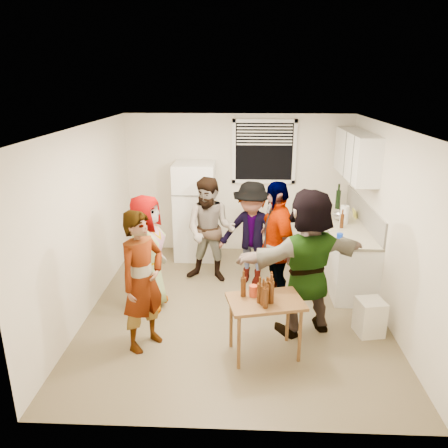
{
  "coord_description": "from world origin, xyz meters",
  "views": [
    {
      "loc": [
        0.08,
        -5.46,
        3.06
      ],
      "look_at": [
        -0.17,
        0.28,
        1.15
      ],
      "focal_mm": 35.0,
      "sensor_mm": 36.0,
      "label": 1
    }
  ],
  "objects_px": {
    "guest_orange": "(303,329)",
    "beer_bottle_table": "(271,302)",
    "wine_bottle": "(337,209)",
    "trash_bin": "(370,316)",
    "red_cup": "(253,296)",
    "guest_back_right": "(251,281)",
    "guest_black": "(273,304)",
    "guest_back_left": "(211,279)",
    "guest_stripe": "(147,344)",
    "refrigerator": "(195,211)",
    "kettle": "(339,220)",
    "blue_cup": "(339,241)",
    "serving_table": "(264,353)",
    "guest_grey": "(150,305)",
    "beer_bottle_counter": "(341,228)"
  },
  "relations": [
    {
      "from": "guest_orange",
      "to": "beer_bottle_table",
      "type": "bearing_deg",
      "value": 30.09
    },
    {
      "from": "guest_orange",
      "to": "wine_bottle",
      "type": "bearing_deg",
      "value": -130.43
    },
    {
      "from": "kettle",
      "to": "serving_table",
      "type": "height_order",
      "value": "kettle"
    },
    {
      "from": "trash_bin",
      "to": "red_cup",
      "type": "relative_size",
      "value": 3.52
    },
    {
      "from": "refrigerator",
      "to": "wine_bottle",
      "type": "height_order",
      "value": "refrigerator"
    },
    {
      "from": "guest_back_right",
      "to": "beer_bottle_table",
      "type": "bearing_deg",
      "value": -67.44
    },
    {
      "from": "refrigerator",
      "to": "serving_table",
      "type": "distance_m",
      "value": 3.26
    },
    {
      "from": "blue_cup",
      "to": "guest_back_right",
      "type": "bearing_deg",
      "value": 156.25
    },
    {
      "from": "guest_black",
      "to": "guest_back_left",
      "type": "bearing_deg",
      "value": -144.02
    },
    {
      "from": "trash_bin",
      "to": "serving_table",
      "type": "relative_size",
      "value": 0.55
    },
    {
      "from": "guest_grey",
      "to": "guest_orange",
      "type": "bearing_deg",
      "value": -94.75
    },
    {
      "from": "trash_bin",
      "to": "beer_bottle_table",
      "type": "xyz_separation_m",
      "value": [
        -1.28,
        -0.54,
        0.45
      ]
    },
    {
      "from": "guest_stripe",
      "to": "guest_orange",
      "type": "xyz_separation_m",
      "value": [
        1.95,
        0.42,
        0.0
      ]
    },
    {
      "from": "guest_black",
      "to": "guest_back_right",
      "type": "bearing_deg",
      "value": -171.79
    },
    {
      "from": "refrigerator",
      "to": "red_cup",
      "type": "bearing_deg",
      "value": -71.2
    },
    {
      "from": "beer_bottle_counter",
      "to": "blue_cup",
      "type": "relative_size",
      "value": 1.84
    },
    {
      "from": "serving_table",
      "to": "guest_black",
      "type": "height_order",
      "value": "serving_table"
    },
    {
      "from": "kettle",
      "to": "guest_back_right",
      "type": "height_order",
      "value": "kettle"
    },
    {
      "from": "guest_grey",
      "to": "guest_stripe",
      "type": "bearing_deg",
      "value": -161.26
    },
    {
      "from": "refrigerator",
      "to": "trash_bin",
      "type": "distance_m",
      "value": 3.52
    },
    {
      "from": "blue_cup",
      "to": "serving_table",
      "type": "relative_size",
      "value": 0.14
    },
    {
      "from": "guest_orange",
      "to": "guest_black",
      "type": "bearing_deg",
      "value": -83.7
    },
    {
      "from": "wine_bottle",
      "to": "trash_bin",
      "type": "distance_m",
      "value": 2.63
    },
    {
      "from": "beer_bottle_table",
      "to": "guest_orange",
      "type": "height_order",
      "value": "beer_bottle_table"
    },
    {
      "from": "wine_bottle",
      "to": "guest_back_left",
      "type": "xyz_separation_m",
      "value": [
        -2.16,
        -1.07,
        -0.9
      ]
    },
    {
      "from": "trash_bin",
      "to": "guest_black",
      "type": "height_order",
      "value": "trash_bin"
    },
    {
      "from": "refrigerator",
      "to": "kettle",
      "type": "xyz_separation_m",
      "value": [
        2.4,
        -0.57,
        0.05
      ]
    },
    {
      "from": "refrigerator",
      "to": "guest_back_right",
      "type": "relative_size",
      "value": 1.05
    },
    {
      "from": "refrigerator",
      "to": "beer_bottle_table",
      "type": "height_order",
      "value": "refrigerator"
    },
    {
      "from": "trash_bin",
      "to": "guest_grey",
      "type": "xyz_separation_m",
      "value": [
        -2.91,
        0.59,
        -0.25
      ]
    },
    {
      "from": "trash_bin",
      "to": "guest_orange",
      "type": "distance_m",
      "value": 0.85
    },
    {
      "from": "guest_grey",
      "to": "guest_orange",
      "type": "xyz_separation_m",
      "value": [
        2.1,
        -0.54,
        0.0
      ]
    },
    {
      "from": "guest_back_right",
      "to": "guest_black",
      "type": "bearing_deg",
      "value": -49.33
    },
    {
      "from": "guest_stripe",
      "to": "guest_black",
      "type": "xyz_separation_m",
      "value": [
        1.6,
        1.08,
        0.0
      ]
    },
    {
      "from": "refrigerator",
      "to": "beer_bottle_table",
      "type": "xyz_separation_m",
      "value": [
        1.16,
        -3.0,
        -0.15
      ]
    },
    {
      "from": "guest_grey",
      "to": "guest_back_left",
      "type": "relative_size",
      "value": 0.97
    },
    {
      "from": "wine_bottle",
      "to": "guest_stripe",
      "type": "relative_size",
      "value": 0.19
    },
    {
      "from": "kettle",
      "to": "refrigerator",
      "type": "bearing_deg",
      "value": 161.5
    },
    {
      "from": "serving_table",
      "to": "guest_orange",
      "type": "height_order",
      "value": "serving_table"
    },
    {
      "from": "trash_bin",
      "to": "blue_cup",
      "type": "bearing_deg",
      "value": 105.38
    },
    {
      "from": "guest_grey",
      "to": "guest_stripe",
      "type": "distance_m",
      "value": 0.97
    },
    {
      "from": "beer_bottle_counter",
      "to": "trash_bin",
      "type": "bearing_deg",
      "value": -86.32
    },
    {
      "from": "beer_bottle_table",
      "to": "red_cup",
      "type": "height_order",
      "value": "beer_bottle_table"
    },
    {
      "from": "trash_bin",
      "to": "red_cup",
      "type": "bearing_deg",
      "value": -164.93
    },
    {
      "from": "refrigerator",
      "to": "guest_stripe",
      "type": "relative_size",
      "value": 1.0
    },
    {
      "from": "red_cup",
      "to": "beer_bottle_counter",
      "type": "bearing_deg",
      "value": 53.85
    },
    {
      "from": "red_cup",
      "to": "guest_back_right",
      "type": "relative_size",
      "value": 0.08
    },
    {
      "from": "kettle",
      "to": "beer_bottle_table",
      "type": "height_order",
      "value": "kettle"
    },
    {
      "from": "wine_bottle",
      "to": "guest_black",
      "type": "relative_size",
      "value": 0.18
    },
    {
      "from": "blue_cup",
      "to": "trash_bin",
      "type": "distance_m",
      "value": 1.14
    }
  ]
}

